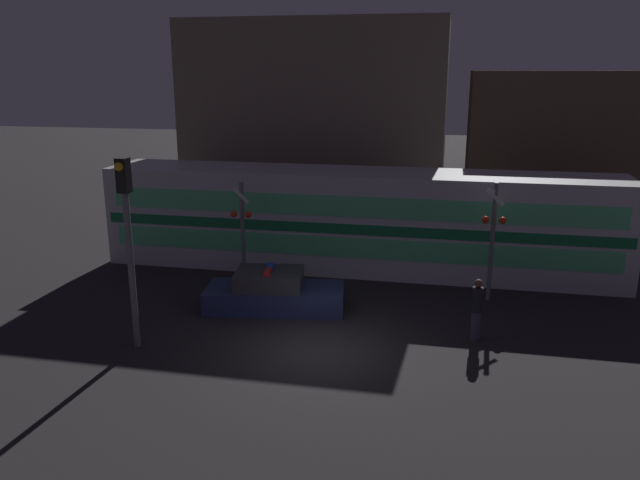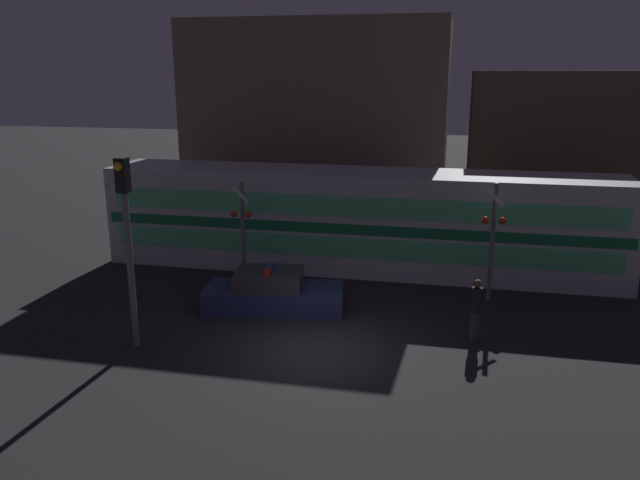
{
  "view_description": "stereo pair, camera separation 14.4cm",
  "coord_description": "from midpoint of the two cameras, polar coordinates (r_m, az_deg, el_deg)",
  "views": [
    {
      "loc": [
        3.16,
        -15.08,
        7.37
      ],
      "look_at": [
        -1.08,
        5.26,
        1.69
      ],
      "focal_mm": 35.0,
      "sensor_mm": 36.0,
      "label": 1
    },
    {
      "loc": [
        3.3,
        -15.05,
        7.37
      ],
      "look_at": [
        -1.08,
        5.26,
        1.69
      ],
      "focal_mm": 35.0,
      "sensor_mm": 36.0,
      "label": 2
    }
  ],
  "objects": [
    {
      "name": "traffic_light_corner",
      "position": [
        17.13,
        -16.99,
        0.68
      ],
      "size": [
        0.3,
        0.46,
        5.21
      ],
      "color": "slate",
      "rests_on": "ground_plane"
    },
    {
      "name": "building_center",
      "position": [
        30.45,
        20.65,
        7.35
      ],
      "size": [
        7.48,
        4.76,
        7.35
      ],
      "color": "brown",
      "rests_on": "ground_plane"
    },
    {
      "name": "building_left",
      "position": [
        30.19,
        0.17,
        10.36
      ],
      "size": [
        11.83,
        6.11,
        9.54
      ],
      "color": "#726656",
      "rests_on": "ground_plane"
    },
    {
      "name": "crossing_signal_near",
      "position": [
        20.81,
        15.7,
        0.3
      ],
      "size": [
        0.77,
        0.34,
        3.93
      ],
      "color": "slate",
      "rests_on": "ground_plane"
    },
    {
      "name": "police_car",
      "position": [
        19.93,
        -4.09,
        -4.87
      ],
      "size": [
        4.58,
        2.41,
        1.38
      ],
      "rotation": [
        0.0,
        0.0,
        0.15
      ],
      "color": "navy",
      "rests_on": "ground_plane"
    },
    {
      "name": "pedestrian",
      "position": [
        17.97,
        14.29,
        -6.2
      ],
      "size": [
        0.31,
        0.31,
        1.82
      ],
      "color": "#3F384C",
      "rests_on": "ground_plane"
    },
    {
      "name": "train",
      "position": [
        23.6,
        3.69,
        1.8
      ],
      "size": [
        19.25,
        2.86,
        3.75
      ],
      "color": "silver",
      "rests_on": "ground_plane"
    },
    {
      "name": "crossing_signal_far",
      "position": [
        21.93,
        -6.92,
        1.12
      ],
      "size": [
        0.77,
        0.34,
        3.65
      ],
      "color": "slate",
      "rests_on": "ground_plane"
    },
    {
      "name": "ground_plane",
      "position": [
        17.08,
        0.06,
        -10.27
      ],
      "size": [
        120.0,
        120.0,
        0.0
      ],
      "primitive_type": "plane",
      "color": "#262326"
    }
  ]
}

